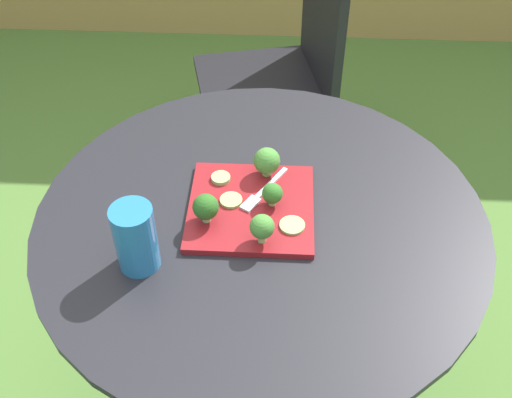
{
  "coord_description": "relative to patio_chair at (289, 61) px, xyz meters",
  "views": [
    {
      "loc": [
        0.04,
        -0.88,
        1.66
      ],
      "look_at": [
        -0.01,
        0.01,
        0.8
      ],
      "focal_mm": 43.41,
      "sensor_mm": 36.0,
      "label": 1
    }
  ],
  "objects": [
    {
      "name": "patio_chair",
      "position": [
        0.0,
        0.0,
        0.0
      ],
      "size": [
        0.53,
        0.53,
        0.9
      ],
      "color": "black",
      "rests_on": "ground_plane"
    },
    {
      "name": "cucumber_slice_2",
      "position": [
        0.01,
        -1.02,
        0.25
      ],
      "size": [
        0.05,
        0.05,
        0.01
      ],
      "primitive_type": "cylinder",
      "color": "#8EB766",
      "rests_on": "salad_plate"
    },
    {
      "name": "fork",
      "position": [
        -0.05,
        -0.93,
        0.25
      ],
      "size": [
        0.1,
        0.14,
        0.0
      ],
      "color": "silver",
      "rests_on": "salad_plate"
    },
    {
      "name": "broccoli_floret_0",
      "position": [
        -0.03,
        -0.96,
        0.28
      ],
      "size": [
        0.04,
        0.04,
        0.05
      ],
      "color": "#99B770",
      "rests_on": "salad_plate"
    },
    {
      "name": "cucumber_slice_1",
      "position": [
        -0.14,
        -0.89,
        0.25
      ],
      "size": [
        0.04,
        0.04,
        0.01
      ],
      "primitive_type": "cylinder",
      "color": "#8EB766",
      "rests_on": "salad_plate"
    },
    {
      "name": "drinking_glass",
      "position": [
        -0.27,
        -1.12,
        0.3
      ],
      "size": [
        0.08,
        0.08,
        0.14
      ],
      "color": "#236BA8",
      "rests_on": "patio_table"
    },
    {
      "name": "patio_table",
      "position": [
        -0.05,
        -0.98,
        -0.03
      ],
      "size": [
        0.92,
        0.92,
        0.76
      ],
      "color": "black",
      "rests_on": "ground_plane"
    },
    {
      "name": "cucumber_slice_0",
      "position": [
        -0.11,
        -0.95,
        0.25
      ],
      "size": [
        0.05,
        0.05,
        0.01
      ],
      "primitive_type": "cylinder",
      "color": "#8EB766",
      "rests_on": "salad_plate"
    },
    {
      "name": "broccoli_floret_1",
      "position": [
        -0.16,
        -1.01,
        0.28
      ],
      "size": [
        0.05,
        0.05,
        0.06
      ],
      "color": "#99B770",
      "rests_on": "salad_plate"
    },
    {
      "name": "salad_plate",
      "position": [
        -0.07,
        -0.96,
        0.24
      ],
      "size": [
        0.25,
        0.25,
        0.01
      ],
      "primitive_type": "cube",
      "color": "maroon",
      "rests_on": "patio_table"
    },
    {
      "name": "broccoli_floret_2",
      "position": [
        -0.04,
        -0.87,
        0.28
      ],
      "size": [
        0.06,
        0.06,
        0.07
      ],
      "color": "#99B770",
      "rests_on": "salad_plate"
    },
    {
      "name": "broccoli_floret_3",
      "position": [
        -0.05,
        -1.06,
        0.28
      ],
      "size": [
        0.05,
        0.05,
        0.06
      ],
      "color": "#99B770",
      "rests_on": "salad_plate"
    }
  ]
}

